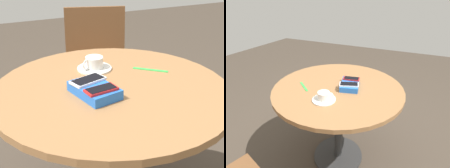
# 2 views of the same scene
# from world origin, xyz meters

# --- Properties ---
(ground_plane) EXTENTS (8.00, 8.00, 0.00)m
(ground_plane) POSITION_xyz_m (0.00, 0.00, 0.00)
(ground_plane) COLOR #42382D
(round_table) EXTENTS (1.00, 1.00, 0.76)m
(round_table) POSITION_xyz_m (0.00, 0.00, 0.63)
(round_table) COLOR #2D2D2D
(round_table) RESTS_ON ground_plane
(phone_box) EXTENTS (0.23, 0.18, 0.04)m
(phone_box) POSITION_xyz_m (-0.03, 0.09, 0.78)
(phone_box) COLOR blue
(phone_box) RESTS_ON round_table
(phone_red) EXTENTS (0.09, 0.14, 0.01)m
(phone_red) POSITION_xyz_m (-0.08, 0.08, 0.81)
(phone_red) COLOR red
(phone_red) RESTS_ON phone_box
(phone_white) EXTENTS (0.12, 0.16, 0.01)m
(phone_white) POSITION_xyz_m (0.02, 0.10, 0.81)
(phone_white) COLOR silver
(phone_white) RESTS_ON phone_box
(saucer) EXTENTS (0.16, 0.16, 0.01)m
(saucer) POSITION_xyz_m (0.22, -0.00, 0.76)
(saucer) COLOR silver
(saucer) RESTS_ON round_table
(coffee_cup) EXTENTS (0.08, 0.11, 0.05)m
(coffee_cup) POSITION_xyz_m (0.22, -0.00, 0.80)
(coffee_cup) COLOR silver
(coffee_cup) RESTS_ON saucer
(lanyard_strap) EXTENTS (0.11, 0.14, 0.00)m
(lanyard_strap) POSITION_xyz_m (0.12, -0.24, 0.76)
(lanyard_strap) COLOR green
(lanyard_strap) RESTS_ON round_table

